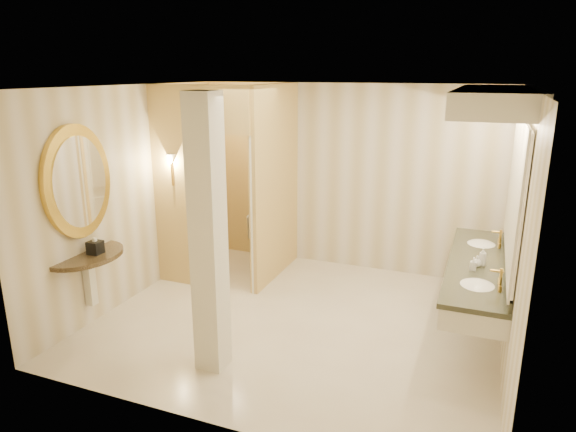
{
  "coord_description": "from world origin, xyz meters",
  "views": [
    {
      "loc": [
        1.93,
        -5.18,
        2.87
      ],
      "look_at": [
        -0.19,
        0.2,
        1.22
      ],
      "focal_mm": 32.0,
      "sensor_mm": 36.0,
      "label": 1
    }
  ],
  "objects": [
    {
      "name": "soap_bottle_a",
      "position": [
        1.89,
        0.13,
        0.94
      ],
      "size": [
        0.07,
        0.07,
        0.14
      ],
      "primitive_type": "imported",
      "rotation": [
        0.0,
        0.0,
        -0.07
      ],
      "color": "beige",
      "rests_on": "vanity"
    },
    {
      "name": "toilet",
      "position": [
        -1.1,
        1.75,
        0.42
      ],
      "size": [
        0.54,
        0.86,
        0.84
      ],
      "primitive_type": "imported",
      "rotation": [
        0.0,
        0.0,
        3.23
      ],
      "color": "white",
      "rests_on": "floor"
    },
    {
      "name": "floor",
      "position": [
        0.0,
        0.0,
        0.0
      ],
      "size": [
        4.5,
        4.5,
        0.0
      ],
      "primitive_type": "plane",
      "color": "beige",
      "rests_on": "ground"
    },
    {
      "name": "ceiling",
      "position": [
        0.0,
        0.0,
        2.7
      ],
      "size": [
        4.5,
        4.5,
        0.0
      ],
      "primitive_type": "plane",
      "rotation": [
        3.14,
        0.0,
        0.0
      ],
      "color": "white",
      "rests_on": "wall_back"
    },
    {
      "name": "toilet_closet",
      "position": [
        -1.12,
        0.97,
        1.39
      ],
      "size": [
        1.5,
        1.55,
        2.7
      ],
      "color": "#E5C478",
      "rests_on": "floor"
    },
    {
      "name": "wall_back",
      "position": [
        0.0,
        2.0,
        1.35
      ],
      "size": [
        4.5,
        0.02,
        2.7
      ],
      "primitive_type": "cube",
      "color": "beige",
      "rests_on": "floor"
    },
    {
      "name": "tissue_box",
      "position": [
        -2.09,
        -0.91,
        0.95
      ],
      "size": [
        0.15,
        0.15,
        0.15
      ],
      "primitive_type": "cube",
      "rotation": [
        0.0,
        0.0,
        0.01
      ],
      "color": "black",
      "rests_on": "console_shelf"
    },
    {
      "name": "wall_front",
      "position": [
        0.0,
        -2.0,
        1.35
      ],
      "size": [
        4.5,
        0.02,
        2.7
      ],
      "primitive_type": "cube",
      "color": "beige",
      "rests_on": "floor"
    },
    {
      "name": "soap_bottle_c",
      "position": [
        1.98,
        0.28,
        0.98
      ],
      "size": [
        0.09,
        0.09,
        0.21
      ],
      "primitive_type": "imported",
      "rotation": [
        0.0,
        0.0,
        -0.19
      ],
      "color": "#C6B28C",
      "rests_on": "vanity"
    },
    {
      "name": "wall_sconce",
      "position": [
        -1.93,
        0.43,
        1.73
      ],
      "size": [
        0.14,
        0.14,
        0.42
      ],
      "color": "gold",
      "rests_on": "toilet_closet"
    },
    {
      "name": "vanity",
      "position": [
        1.98,
        0.4,
        1.63
      ],
      "size": [
        0.75,
        2.62,
        2.09
      ],
      "color": "silver",
      "rests_on": "floor"
    },
    {
      "name": "wall_left",
      "position": [
        -2.25,
        0.0,
        1.35
      ],
      "size": [
        0.02,
        4.0,
        2.7
      ],
      "primitive_type": "cube",
      "color": "beige",
      "rests_on": "floor"
    },
    {
      "name": "wall_right",
      "position": [
        2.25,
        0.0,
        1.35
      ],
      "size": [
        0.02,
        4.0,
        2.7
      ],
      "primitive_type": "cube",
      "color": "beige",
      "rests_on": "floor"
    },
    {
      "name": "console_shelf",
      "position": [
        -2.21,
        -0.94,
        1.34
      ],
      "size": [
        0.97,
        0.97,
        1.93
      ],
      "color": "black",
      "rests_on": "floor"
    },
    {
      "name": "pillar",
      "position": [
        -0.45,
        -1.2,
        1.35
      ],
      "size": [
        0.27,
        0.27,
        2.7
      ],
      "primitive_type": "cube",
      "color": "silver",
      "rests_on": "floor"
    },
    {
      "name": "soap_bottle_b",
      "position": [
        1.93,
        0.25,
        0.93
      ],
      "size": [
        0.12,
        0.12,
        0.12
      ],
      "primitive_type": "imported",
      "rotation": [
        0.0,
        0.0,
        0.36
      ],
      "color": "silver",
      "rests_on": "vanity"
    }
  ]
}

